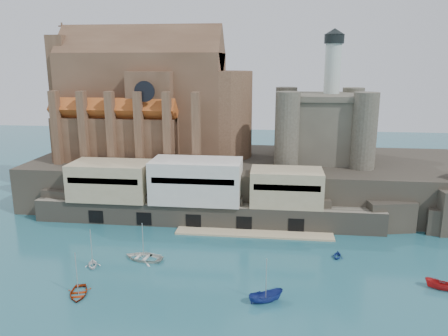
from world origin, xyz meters
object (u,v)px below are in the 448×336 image
at_px(church, 151,104).
at_px(boat_0, 78,295).
at_px(castle_keep, 322,124).
at_px(boat_2, 266,301).

height_order(church, boat_0, church).
relative_size(castle_keep, boat_2, 5.85).
bearing_deg(church, boat_2, -58.79).
xyz_separation_m(castle_keep, boat_2, (-11.23, -47.04, -18.31)).
bearing_deg(castle_keep, boat_0, -127.92).
distance_m(church, boat_2, 60.13).
bearing_deg(castle_keep, boat_2, -103.43).
bearing_deg(boat_0, castle_keep, 34.81).
xyz_separation_m(church, boat_2, (28.97, -47.81, -22.13)).
distance_m(church, boat_0, 53.90).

